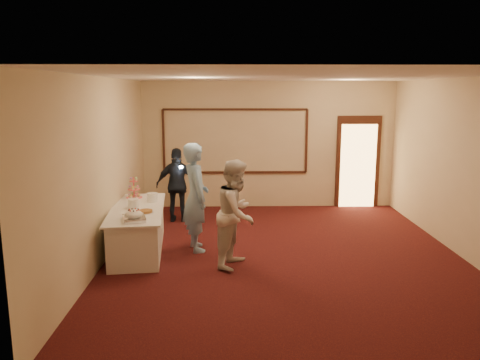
# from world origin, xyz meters

# --- Properties ---
(floor) EXTENTS (7.00, 7.00, 0.00)m
(floor) POSITION_xyz_m (0.00, 0.00, 0.00)
(floor) COLOR black
(floor) RESTS_ON ground
(room_walls) EXTENTS (6.04, 7.04, 3.02)m
(room_walls) POSITION_xyz_m (0.00, 0.00, 2.03)
(room_walls) COLOR beige
(room_walls) RESTS_ON floor
(wall_molding) EXTENTS (3.45, 0.04, 1.55)m
(wall_molding) POSITION_xyz_m (-0.80, 3.47, 1.60)
(wall_molding) COLOR black
(wall_molding) RESTS_ON room_walls
(doorway) EXTENTS (1.05, 0.07, 2.20)m
(doorway) POSITION_xyz_m (2.15, 3.45, 1.08)
(doorway) COLOR black
(doorway) RESTS_ON floor
(buffet_table) EXTENTS (1.14, 2.40, 0.77)m
(buffet_table) POSITION_xyz_m (-2.55, 0.34, 0.39)
(buffet_table) COLOR silver
(buffet_table) RESTS_ON floor
(pavlova_tray) EXTENTS (0.44, 0.50, 0.17)m
(pavlova_tray) POSITION_xyz_m (-2.44, -0.46, 0.84)
(pavlova_tray) COLOR silver
(pavlova_tray) RESTS_ON buffet_table
(cupcake_stand) EXTENTS (0.30, 0.30, 0.44)m
(cupcake_stand) POSITION_xyz_m (-2.76, 1.14, 0.93)
(cupcake_stand) COLOR #ED5058
(cupcake_stand) RESTS_ON buffet_table
(plate_stack_a) EXTENTS (0.20, 0.20, 0.17)m
(plate_stack_a) POSITION_xyz_m (-2.61, 0.32, 0.85)
(plate_stack_a) COLOR white
(plate_stack_a) RESTS_ON buffet_table
(plate_stack_b) EXTENTS (0.20, 0.20, 0.16)m
(plate_stack_b) POSITION_xyz_m (-2.36, 0.79, 0.85)
(plate_stack_b) COLOR white
(plate_stack_b) RESTS_ON buffet_table
(tart) EXTENTS (0.25, 0.25, 0.05)m
(tart) POSITION_xyz_m (-2.34, -0.01, 0.79)
(tart) COLOR white
(tart) RESTS_ON buffet_table
(man) EXTENTS (0.64, 0.80, 1.91)m
(man) POSITION_xyz_m (-1.53, 0.37, 0.95)
(man) COLOR #7EA5CB
(man) RESTS_ON floor
(woman) EXTENTS (0.91, 1.02, 1.72)m
(woman) POSITION_xyz_m (-0.82, -0.41, 0.86)
(woman) COLOR silver
(woman) RESTS_ON floor
(guest) EXTENTS (0.94, 0.40, 1.59)m
(guest) POSITION_xyz_m (-2.04, 2.20, 0.80)
(guest) COLOR black
(guest) RESTS_ON floor
(camera_flash) EXTENTS (0.07, 0.04, 0.05)m
(camera_flash) POSITION_xyz_m (-1.94, 2.00, 1.22)
(camera_flash) COLOR white
(camera_flash) RESTS_ON guest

